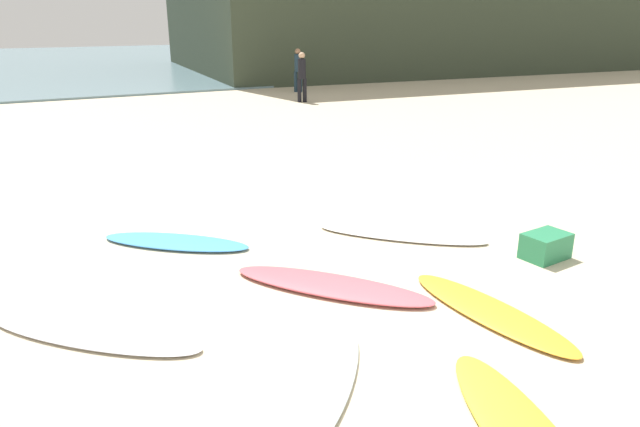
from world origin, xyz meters
name	(u,v)px	position (x,y,z in m)	size (l,w,h in m)	color
ground_plane	(426,315)	(0.00, 0.00, 0.00)	(120.00, 120.00, 0.00)	beige
ocean_water	(63,62)	(0.00, 39.19, 0.04)	(120.00, 40.00, 0.08)	slate
surfboard_0	(176,242)	(-1.77, 3.17, 0.04)	(0.57, 2.08, 0.07)	#4498E3
surfboard_1	(402,234)	(1.11, 1.99, 0.03)	(0.54, 2.36, 0.06)	silver
surfboard_2	(92,331)	(-3.10, 1.22, 0.03)	(0.59, 2.37, 0.06)	white
surfboard_3	(490,311)	(0.60, -0.29, 0.03)	(0.55, 2.10, 0.07)	gold
surfboard_5	(332,285)	(-0.57, 0.99, 0.04)	(0.59, 2.37, 0.09)	#DD5560
surfboard_6	(322,383)	(-1.53, -0.57, 0.04)	(0.52, 1.96, 0.07)	white
beachgoer_near	(298,68)	(6.98, 17.40, 0.96)	(0.39, 0.39, 1.71)	#1E3342
beachgoer_mid	(302,75)	(5.82, 14.68, 0.97)	(0.34, 0.33, 1.74)	black
beach_cooler	(546,246)	(2.27, 0.49, 0.17)	(0.57, 0.40, 0.33)	#287F51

